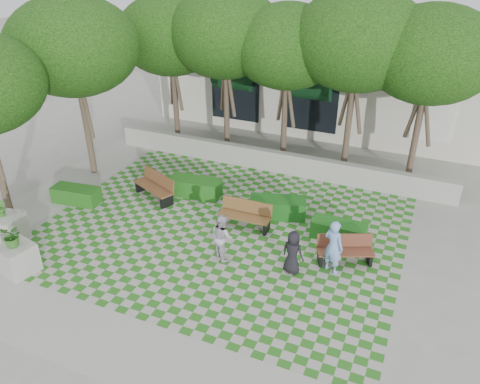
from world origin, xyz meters
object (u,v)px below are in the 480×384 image
at_px(hedge_midright, 278,207).
at_px(hedge_midleft, 195,187).
at_px(hedge_west, 76,195).
at_px(bench_east, 345,250).
at_px(hedge_east, 339,231).
at_px(planter_front, 17,253).
at_px(planter_back, 7,228).
at_px(person_dark, 293,252).
at_px(bench_mid, 245,215).
at_px(person_blue, 333,247).
at_px(bench_west, 155,187).
at_px(person_white, 222,237).

xyz_separation_m(hedge_midright, hedge_midleft, (-3.47, 0.19, -0.00)).
relative_size(hedge_midright, hedge_west, 1.12).
height_order(bench_east, hedge_east, bench_east).
relative_size(hedge_west, planter_front, 1.09).
bearing_deg(bench_east, planter_back, 173.88).
xyz_separation_m(hedge_midleft, person_dark, (4.93, -3.05, 0.36)).
bearing_deg(planter_front, hedge_midleft, 67.39).
distance_m(hedge_east, hedge_midleft, 5.88).
bearing_deg(hedge_midleft, bench_mid, -26.20).
height_order(hedge_west, planter_front, planter_front).
bearing_deg(bench_mid, planter_front, -138.09).
distance_m(bench_mid, hedge_east, 3.21).
relative_size(bench_mid, planter_back, 1.13).
bearing_deg(hedge_east, person_dark, -111.45).
xyz_separation_m(planter_front, planter_back, (-1.57, 1.05, -0.12)).
bearing_deg(bench_east, planter_front, -177.59).
bearing_deg(person_dark, planter_back, 25.29).
bearing_deg(hedge_midleft, planter_back, -128.58).
bearing_deg(person_blue, bench_east, -91.33).
bearing_deg(person_dark, hedge_west, 6.73).
distance_m(hedge_midright, planter_front, 8.64).
relative_size(hedge_west, person_blue, 1.01).
bearing_deg(hedge_midleft, planter_front, -112.61).
distance_m(hedge_east, planter_front, 10.12).
relative_size(hedge_midleft, planter_back, 1.23).
bearing_deg(bench_west, hedge_west, -126.38).
bearing_deg(hedge_west, hedge_midright, 15.81).
distance_m(hedge_midright, person_dark, 3.23).
height_order(hedge_midright, person_dark, person_dark).
bearing_deg(person_dark, bench_mid, -25.78).
bearing_deg(hedge_west, person_dark, -5.00).
height_order(bench_west, person_blue, person_blue).
xyz_separation_m(bench_west, hedge_midright, (4.78, 0.60, -0.14)).
distance_m(bench_mid, hedge_west, 6.64).
bearing_deg(person_white, person_dark, -140.27).
height_order(bench_east, bench_mid, bench_mid).
distance_m(hedge_midright, hedge_west, 7.66).
xyz_separation_m(bench_mid, planter_back, (-6.86, -3.94, 0.08)).
relative_size(bench_mid, planter_front, 1.13).
xyz_separation_m(hedge_midleft, person_blue, (6.02, -2.54, 0.53)).
distance_m(bench_east, person_white, 3.82).
xyz_separation_m(hedge_west, person_blue, (9.91, -0.26, 0.57)).
bearing_deg(person_blue, bench_west, 9.26).
xyz_separation_m(hedge_west, person_dark, (8.83, -0.77, 0.39)).
bearing_deg(planter_back, hedge_east, 24.13).
height_order(hedge_midright, person_blue, person_blue).
xyz_separation_m(bench_mid, hedge_midright, (0.80, 1.12, -0.11)).
distance_m(bench_west, hedge_midright, 4.82).
bearing_deg(bench_east, hedge_midright, 124.42).
distance_m(hedge_midright, person_blue, 3.50).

